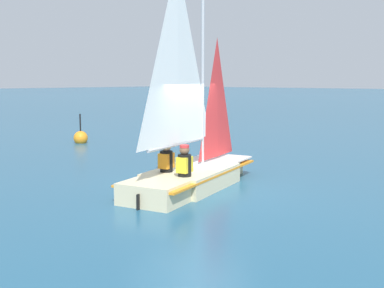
# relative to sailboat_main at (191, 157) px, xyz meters

# --- Properties ---
(ground_plane) EXTENTS (260.00, 260.00, 0.00)m
(ground_plane) POSITION_rel_sailboat_main_xyz_m (-0.06, -0.01, -0.75)
(ground_plane) COLOR #235675
(sailboat_main) EXTENTS (4.69, 2.51, 5.34)m
(sailboat_main) POSITION_rel_sailboat_main_xyz_m (0.00, 0.00, 0.00)
(sailboat_main) COLOR beige
(sailboat_main) RESTS_ON ground_plane
(sailor_helm) EXTENTS (0.39, 0.36, 1.16)m
(sailor_helm) POSITION_rel_sailboat_main_xyz_m (0.64, -0.20, -0.12)
(sailor_helm) COLOR black
(sailor_helm) RESTS_ON ground_plane
(sailor_crew) EXTENTS (0.39, 0.36, 1.16)m
(sailor_crew) POSITION_rel_sailboat_main_xyz_m (0.75, 0.48, -0.12)
(sailor_crew) COLOR black
(sailor_crew) RESTS_ON ground_plane
(buoy_marker) EXTENTS (0.58, 0.58, 1.29)m
(buoy_marker) POSITION_rel_sailboat_main_xyz_m (-3.21, -8.96, -0.54)
(buoy_marker) COLOR orange
(buoy_marker) RESTS_ON ground_plane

